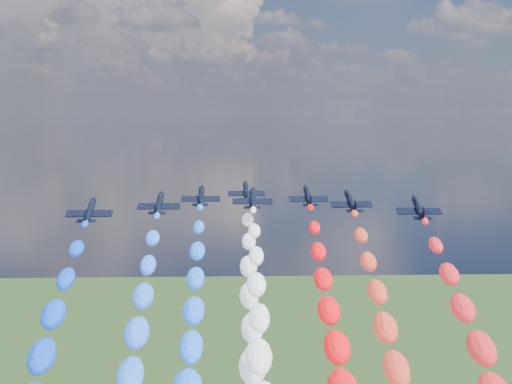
{
  "coord_description": "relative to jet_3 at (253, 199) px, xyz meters",
  "views": [
    {
      "loc": [
        -4.51,
        -127.11,
        127.02
      ],
      "look_at": [
        0.0,
        4.0,
        111.94
      ],
      "focal_mm": 48.31,
      "sensor_mm": 36.0,
      "label": 1
    }
  ],
  "objects": [
    {
      "name": "jet_0",
      "position": [
        -29.07,
        -15.81,
        0.0
      ],
      "size": [
        8.08,
        10.91,
        5.98
      ],
      "primitive_type": null,
      "rotation": [
        0.36,
        0.0,
        0.01
      ],
      "color": "black"
    },
    {
      "name": "jet_1",
      "position": [
        -17.9,
        -6.77,
        0.0
      ],
      "size": [
        8.2,
        11.0,
        5.98
      ],
      "primitive_type": null,
      "rotation": [
        0.36,
        0.0,
        -0.02
      ],
      "color": "black"
    },
    {
      "name": "jet_2",
      "position": [
        -10.51,
        4.49,
        0.0
      ],
      "size": [
        8.05,
        10.89,
        5.98
      ],
      "primitive_type": null,
      "rotation": [
        0.36,
        0.0,
        -0.01
      ],
      "color": "black"
    },
    {
      "name": "jet_3",
      "position": [
        0.0,
        0.0,
        0.0
      ],
      "size": [
        8.49,
        11.21,
        5.98
      ],
      "primitive_type": null,
      "rotation": [
        0.36,
        0.0,
        -0.05
      ],
      "color": "black"
    },
    {
      "name": "jet_4",
      "position": [
        -1.0,
        13.42,
        0.0
      ],
      "size": [
        8.24,
        11.03,
        5.98
      ],
      "primitive_type": null,
      "rotation": [
        0.36,
        0.0,
        0.02
      ],
      "color": "black"
    },
    {
      "name": "jet_5",
      "position": [
        11.5,
        3.45,
        0.0
      ],
      "size": [
        8.32,
        11.09,
        5.98
      ],
      "primitive_type": null,
      "rotation": [
        0.36,
        0.0,
        0.03
      ],
      "color": "black"
    },
    {
      "name": "jet_6",
      "position": [
        18.85,
        -5.28,
        0.0
      ],
      "size": [
        8.57,
        11.27,
        5.98
      ],
      "primitive_type": null,
      "rotation": [
        0.36,
        0.0,
        0.06
      ],
      "color": "black"
    },
    {
      "name": "jet_7",
      "position": [
        29.44,
        -14.83,
        0.0
      ],
      "size": [
        8.45,
        11.18,
        5.98
      ],
      "primitive_type": null,
      "rotation": [
        0.36,
        0.0,
        -0.04
      ],
      "color": "black"
    }
  ]
}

